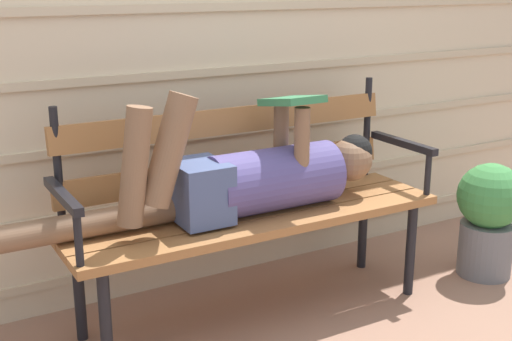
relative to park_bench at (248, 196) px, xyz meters
name	(u,v)px	position (x,y,z in m)	size (l,w,h in m)	color
ground_plane	(270,326)	(0.00, -0.18, -0.52)	(12.00, 12.00, 0.00)	#936B56
house_siding	(202,7)	(0.00, 0.41, 0.76)	(4.88, 0.08, 2.56)	beige
park_bench	(248,196)	(0.00, 0.00, 0.00)	(1.61, 0.46, 0.95)	#9E6638
reclining_person	(246,177)	(-0.05, -0.07, 0.11)	(1.73, 0.26, 0.55)	#514784
potted_plant	(489,215)	(1.18, -0.26, -0.21)	(0.31, 0.31, 0.56)	slate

